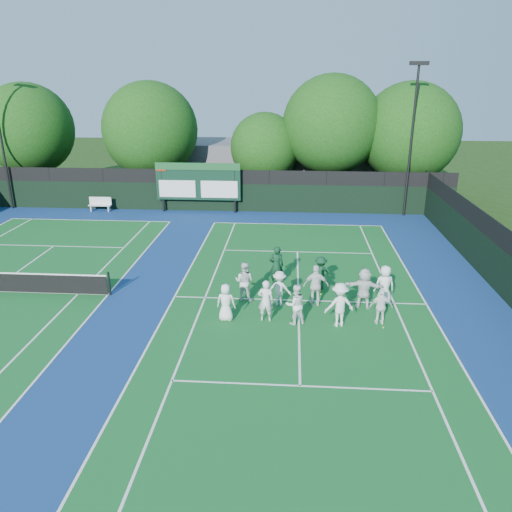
{
  "coord_description": "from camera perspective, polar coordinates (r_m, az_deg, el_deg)",
  "views": [
    {
      "loc": [
        -0.43,
        -18.88,
        9.24
      ],
      "look_at": [
        -2.0,
        3.0,
        1.3
      ],
      "focal_mm": 35.0,
      "sensor_mm": 36.0,
      "label": 1
    }
  ],
  "objects": [
    {
      "name": "tennis_ball_1",
      "position": [
        22.6,
        7.38,
        -4.32
      ],
      "size": [
        0.07,
        0.07,
        0.07
      ],
      "primitive_type": "sphere",
      "color": "#BED919",
      "rests_on": "ground"
    },
    {
      "name": "tennis_ball_3",
      "position": [
        23.63,
        -0.41,
        -3.04
      ],
      "size": [
        0.07,
        0.07,
        0.07
      ],
      "primitive_type": "sphere",
      "color": "#BED919",
      "rests_on": "ground"
    },
    {
      "name": "player_front_1",
      "position": [
        19.8,
        1.12,
        -5.12
      ],
      "size": [
        0.65,
        0.45,
        1.73
      ],
      "primitive_type": "imported",
      "rotation": [
        0.0,
        0.0,
        3.09
      ],
      "color": "silver",
      "rests_on": "ground"
    },
    {
      "name": "tree_c",
      "position": [
        38.87,
        1.24,
        12.12
      ],
      "size": [
        5.23,
        5.23,
        6.74
      ],
      "color": "black",
      "rests_on": "ground"
    },
    {
      "name": "player_front_3",
      "position": [
        19.67,
        9.52,
        -5.51
      ],
      "size": [
        1.29,
        0.95,
        1.79
      ],
      "primitive_type": "imported",
      "rotation": [
        0.0,
        0.0,
        3.42
      ],
      "color": "white",
      "rests_on": "ground"
    },
    {
      "name": "tennis_ball_0",
      "position": [
        21.12,
        1.95,
        -5.96
      ],
      "size": [
        0.07,
        0.07,
        0.07
      ],
      "primitive_type": "sphere",
      "color": "#BED919",
      "rests_on": "ground"
    },
    {
      "name": "player_front_0",
      "position": [
        19.91,
        -3.47,
        -5.31
      ],
      "size": [
        0.8,
        0.56,
        1.55
      ],
      "primitive_type": "imported",
      "rotation": [
        0.0,
        0.0,
        3.06
      ],
      "color": "white",
      "rests_on": "ground"
    },
    {
      "name": "scoreboard",
      "position": [
        35.79,
        -6.65,
        8.41
      ],
      "size": [
        6.0,
        0.21,
        3.55
      ],
      "color": "black",
      "rests_on": "ground"
    },
    {
      "name": "player_back_2",
      "position": [
        21.24,
        6.86,
        -3.36
      ],
      "size": [
        1.08,
        0.49,
        1.81
      ],
      "primitive_type": "imported",
      "rotation": [
        0.0,
        0.0,
        3.18
      ],
      "color": "white",
      "rests_on": "ground"
    },
    {
      "name": "tree_e",
      "position": [
        39.66,
        17.32,
        13.06
      ],
      "size": [
        7.32,
        7.32,
        8.97
      ],
      "color": "black",
      "rests_on": "ground"
    },
    {
      "name": "player_back_1",
      "position": [
        21.14,
        2.69,
        -3.73
      ],
      "size": [
        1.09,
        0.74,
        1.56
      ],
      "primitive_type": "imported",
      "rotation": [
        0.0,
        0.0,
        2.98
      ],
      "color": "silver",
      "rests_on": "ground"
    },
    {
      "name": "coach_left",
      "position": [
        23.16,
        2.34,
        -1.11
      ],
      "size": [
        0.77,
        0.59,
        1.89
      ],
      "primitive_type": "imported",
      "rotation": [
        0.0,
        0.0,
        3.35
      ],
      "color": "#0D321D",
      "rests_on": "ground"
    },
    {
      "name": "bench",
      "position": [
        37.93,
        -17.37,
        5.74
      ],
      "size": [
        1.61,
        0.44,
        1.02
      ],
      "color": "silver",
      "rests_on": "ground"
    },
    {
      "name": "tree_d",
      "position": [
        38.75,
        8.88,
        14.32
      ],
      "size": [
        7.32,
        7.32,
        9.48
      ],
      "color": "black",
      "rests_on": "ground"
    },
    {
      "name": "light_pole_right",
      "position": [
        35.6,
        17.52,
        14.28
      ],
      "size": [
        1.2,
        0.3,
        10.12
      ],
      "color": "black",
      "rests_on": "ground"
    },
    {
      "name": "tennis_ball_5",
      "position": [
        22.91,
        7.38,
        -3.98
      ],
      "size": [
        0.07,
        0.07,
        0.07
      ],
      "primitive_type": "sphere",
      "color": "#BED919",
      "rests_on": "ground"
    },
    {
      "name": "court_apron",
      "position": [
        22.62,
        -10.56,
        -4.56
      ],
      "size": [
        34.0,
        32.0,
        0.01
      ],
      "primitive_type": "cube",
      "color": "navy",
      "rests_on": "ground"
    },
    {
      "name": "ground",
      "position": [
        21.03,
        4.89,
        -6.25
      ],
      "size": [
        120.0,
        120.0,
        0.0
      ],
      "primitive_type": "plane",
      "color": "#19350E",
      "rests_on": "ground"
    },
    {
      "name": "player_back_0",
      "position": [
        21.6,
        -1.35,
        -2.9
      ],
      "size": [
        0.99,
        0.86,
        1.74
      ],
      "primitive_type": "imported",
      "rotation": [
        0.0,
        0.0,
        2.88
      ],
      "color": "silver",
      "rests_on": "ground"
    },
    {
      "name": "tree_a",
      "position": [
        43.72,
        -24.36,
        12.85
      ],
      "size": [
        7.01,
        7.01,
        8.86
      ],
      "color": "black",
      "rests_on": "ground"
    },
    {
      "name": "tree_b",
      "position": [
        40.13,
        -11.73,
        13.66
      ],
      "size": [
        7.25,
        7.25,
        8.97
      ],
      "color": "black",
      "rests_on": "ground"
    },
    {
      "name": "player_back_3",
      "position": [
        21.37,
        12.24,
        -3.61
      ],
      "size": [
        1.69,
        0.73,
        1.76
      ],
      "primitive_type": "imported",
      "rotation": [
        0.0,
        0.0,
        3.01
      ],
      "color": "silver",
      "rests_on": "ground"
    },
    {
      "name": "player_back_4",
      "position": [
        21.88,
        14.47,
        -3.25
      ],
      "size": [
        0.94,
        0.7,
        1.75
      ],
      "primitive_type": "imported",
      "rotation": [
        0.0,
        0.0,
        3.33
      ],
      "color": "white",
      "rests_on": "ground"
    },
    {
      "name": "near_court",
      "position": [
        21.93,
        4.86,
        -5.08
      ],
      "size": [
        11.05,
        23.85,
        0.01
      ],
      "color": "#125A22",
      "rests_on": "ground"
    },
    {
      "name": "back_fence",
      "position": [
        36.2,
        -4.89,
        7.25
      ],
      "size": [
        34.0,
        0.08,
        3.0
      ],
      "color": "black",
      "rests_on": "ground"
    },
    {
      "name": "tennis_ball_2",
      "position": [
        20.18,
        14.34,
        -7.92
      ],
      "size": [
        0.07,
        0.07,
        0.07
      ],
      "primitive_type": "sphere",
      "color": "#BED919",
      "rests_on": "ground"
    },
    {
      "name": "player_front_2",
      "position": [
        19.65,
        4.53,
        -5.53
      ],
      "size": [
        0.96,
        0.84,
        1.65
      ],
      "primitive_type": "imported",
      "rotation": [
        0.0,
        0.0,
        3.45
      ],
      "color": "white",
      "rests_on": "ground"
    },
    {
      "name": "clubhouse",
      "position": [
        43.52,
        2.01,
        10.31
      ],
      "size": [
        18.0,
        6.0,
        4.0
      ],
      "primitive_type": "cube",
      "color": "#5B5B60",
      "rests_on": "ground"
    },
    {
      "name": "player_front_4",
      "position": [
        20.19,
        14.11,
        -5.62
      ],
      "size": [
        0.88,
        0.38,
        1.5
      ],
      "primitive_type": "imported",
      "rotation": [
        0.0,
        0.0,
        3.15
      ],
      "color": "white",
      "rests_on": "ground"
    },
    {
      "name": "coach_right",
      "position": [
        22.91,
        7.38,
        -1.94
      ],
      "size": [
        1.14,
        0.86,
        1.57
      ],
      "primitive_type": "imported",
      "rotation": [
        0.0,
        0.0,
        3.44
      ],
      "color": "#0E341D",
      "rests_on": "ground"
    }
  ]
}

